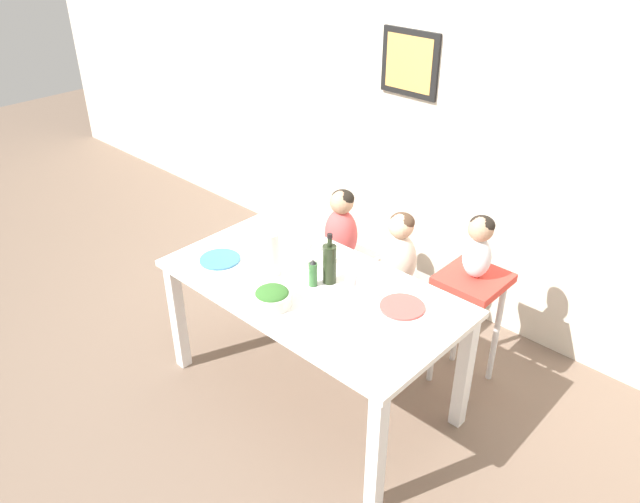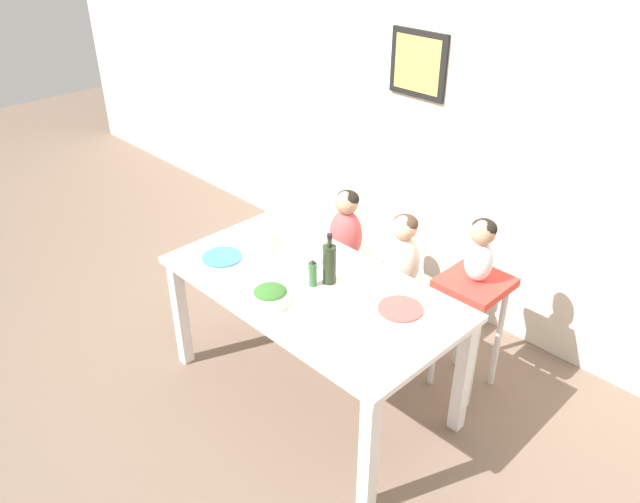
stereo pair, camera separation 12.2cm
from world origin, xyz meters
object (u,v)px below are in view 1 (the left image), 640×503
Objects in this scene: chair_right_highchair at (470,300)px; dinner_plate_front_left at (220,259)px; chair_far_left at (340,266)px; dinner_plate_back_right at (402,307)px; salad_bowl_large at (272,297)px; wine_glass_far at (320,246)px; wine_glass_near at (350,284)px; wine_bottle at (330,263)px; person_baby_right at (479,244)px; person_child_center at (399,250)px; chair_far_center at (396,293)px; dinner_plate_back_left at (293,243)px; paper_towel_roll at (270,253)px; person_child_left at (341,225)px.

dinner_plate_front_left is at bearing -142.48° from chair_right_highchair.
dinner_plate_back_right is (0.90, -0.54, 0.38)m from chair_far_left.
salad_bowl_large is 0.67m from dinner_plate_back_right.
wine_glass_near is at bearing -25.00° from wine_glass_far.
salad_bowl_large is 0.88× the size of dinner_plate_front_left.
wine_glass_far is at bearing 149.94° from wine_bottle.
person_baby_right is at bearing 66.14° from wine_glass_near.
person_child_center is 0.69m from dinner_plate_back_right.
chair_right_highchair is 2.05× the size of person_baby_right.
chair_right_highchair is at bearing -0.00° from chair_far_center.
dinner_plate_back_left is at bearing 125.67° from salad_bowl_large.
paper_towel_roll is at bearing -162.47° from dinner_plate_back_right.
dinner_plate_back_right is at bearing 17.93° from dinner_plate_front_left.
person_child_center is at bearing 44.85° from dinner_plate_back_left.
person_child_left reaches higher than dinner_plate_back_left.
chair_far_center is 2.58× the size of wine_glass_far.
dinner_plate_front_left is at bearing -162.07° from dinner_plate_back_right.
wine_glass_near reaches higher than dinner_plate_back_right.
person_child_left reaches higher than chair_far_center.
dinner_plate_back_right is (0.90, -0.54, 0.06)m from person_child_left.
person_child_center is (0.47, 0.00, 0.32)m from chair_far_left.
wine_glass_near is (-0.31, -0.71, -0.06)m from person_baby_right.
wine_glass_near and wine_glass_far have the same top height.
wine_glass_far is at bearing -13.88° from dinner_plate_back_left.
person_baby_right is 2.01× the size of wine_glass_near.
wine_bottle reaches higher than chair_far_center.
salad_bowl_large is (-0.09, -0.98, 0.42)m from chair_far_center.
wine_bottle is 1.28× the size of dinner_plate_back_right.
wine_glass_near is at bearing -113.86° from person_baby_right.
person_child_left is 1.02m from person_baby_right.
chair_right_highchair is 0.83m from wine_glass_near.
chair_far_left is at bearing -179.87° from person_child_center.
dinner_plate_back_right is at bearing -100.20° from chair_right_highchair.
person_baby_right is at bearing 79.83° from dinner_plate_back_right.
person_child_center reaches higher than chair_far_left.
person_child_left is (0.00, 0.00, 0.32)m from chair_far_left.
dinner_plate_back_left is (-0.37, 0.52, -0.04)m from salad_bowl_large.
chair_far_left is at bearing -90.00° from person_child_left.
wine_glass_near is 0.79× the size of dinner_plate_front_left.
wine_glass_far is 0.79× the size of dinner_plate_back_right.
chair_far_center is 0.75m from wine_glass_far.
paper_towel_roll reaches higher than person_child_center.
salad_bowl_large is at bearing -79.76° from wine_glass_far.
person_child_center is at bearing 0.13° from chair_far_left.
person_child_center reaches higher than chair_far_center.
person_baby_right reaches higher than paper_towel_roll.
person_baby_right reaches higher than chair_right_highchair.
person_baby_right is 1.44× the size of paper_towel_roll.
person_baby_right is 1.59× the size of dinner_plate_back_left.
person_child_left reaches higher than salad_bowl_large.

